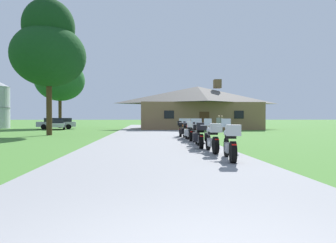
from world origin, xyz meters
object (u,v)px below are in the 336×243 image
object	(u,v)px
bystander_tan_shirt_near_lodge	(222,122)
tree_left_far	(60,75)
motorcycle_silver_second_in_row	(212,138)
parked_silver_suv_far_left	(57,123)
motorcycle_blue_farthest_in_row	(181,129)
motorcycle_orange_sixth_in_row	(186,130)
motorcycle_red_third_in_row	(200,135)
motorcycle_white_fourth_in_row	(196,133)
parked_silver_sedan_far_left	(57,124)
tree_left_near	(49,47)
motorcycle_red_fifth_in_row	(190,131)
bystander_gray_shirt_beside_signpost	(219,123)
motorcycle_silver_nearest_to_camera	(230,142)

from	to	relation	value
bystander_tan_shirt_near_lodge	tree_left_far	xyz separation A→B (m)	(-19.80, 12.24, 6.52)
motorcycle_silver_second_in_row	bystander_tan_shirt_near_lodge	distance (m)	20.14
motorcycle_silver_second_in_row	parked_silver_suv_far_left	distance (m)	30.41
motorcycle_silver_second_in_row	motorcycle_blue_farthest_in_row	distance (m)	10.22
motorcycle_blue_farthest_in_row	tree_left_far	xyz separation A→B (m)	(-14.43, 21.42, 6.84)
motorcycle_silver_second_in_row	motorcycle_orange_sixth_in_row	bearing A→B (deg)	90.98
parked_silver_suv_far_left	motorcycle_orange_sixth_in_row	bearing A→B (deg)	-156.66
motorcycle_red_third_in_row	motorcycle_orange_sixth_in_row	bearing A→B (deg)	93.77
motorcycle_red_third_in_row	motorcycle_white_fourth_in_row	distance (m)	2.18
motorcycle_silver_second_in_row	motorcycle_white_fourth_in_row	xyz separation A→B (m)	(0.04, 4.04, 0.00)
motorcycle_white_fourth_in_row	parked_silver_sedan_far_left	world-z (taller)	motorcycle_white_fourth_in_row
motorcycle_silver_second_in_row	motorcycle_orange_sixth_in_row	distance (m)	7.95
motorcycle_orange_sixth_in_row	tree_left_near	size ratio (longest dim) A/B	0.19
motorcycle_red_third_in_row	parked_silver_sedan_far_left	distance (m)	27.20
motorcycle_silver_second_in_row	motorcycle_red_fifth_in_row	distance (m)	6.01
motorcycle_silver_second_in_row	bystander_tan_shirt_near_lodge	world-z (taller)	bystander_tan_shirt_near_lodge
motorcycle_red_third_in_row	tree_left_far	bearing A→B (deg)	120.98
motorcycle_red_fifth_in_row	parked_silver_suv_far_left	world-z (taller)	parked_silver_suv_far_left
motorcycle_red_fifth_in_row	tree_left_near	bearing A→B (deg)	145.73
motorcycle_red_third_in_row	motorcycle_blue_farthest_in_row	bearing A→B (deg)	94.54
parked_silver_sedan_far_left	motorcycle_red_fifth_in_row	bearing A→B (deg)	-69.50
motorcycle_white_fourth_in_row	bystander_tan_shirt_near_lodge	distance (m)	16.26
tree_left_near	parked_silver_sedan_far_left	xyz separation A→B (m)	(-2.90, 12.16, -6.44)
motorcycle_blue_farthest_in_row	motorcycle_white_fourth_in_row	bearing A→B (deg)	-80.81
bystander_gray_shirt_beside_signpost	motorcycle_red_third_in_row	bearing A→B (deg)	-69.84
bystander_tan_shirt_near_lodge	parked_silver_suv_far_left	distance (m)	20.46
motorcycle_silver_nearest_to_camera	tree_left_near	xyz separation A→B (m)	(-10.37, 15.71, 6.46)
motorcycle_red_fifth_in_row	motorcycle_blue_farthest_in_row	world-z (taller)	same
bystander_gray_shirt_beside_signpost	tree_left_near	distance (m)	16.61
motorcycle_red_third_in_row	motorcycle_red_fifth_in_row	size ratio (longest dim) A/B	1.00
parked_silver_sedan_far_left	tree_left_near	bearing A→B (deg)	-89.95
motorcycle_silver_nearest_to_camera	motorcycle_red_fifth_in_row	xyz separation A→B (m)	(-0.05, 8.17, -0.01)
motorcycle_silver_nearest_to_camera	motorcycle_red_fifth_in_row	distance (m)	8.17
motorcycle_red_fifth_in_row	bystander_gray_shirt_beside_signpost	size ratio (longest dim) A/B	1.25
tree_left_far	parked_silver_sedan_far_left	world-z (taller)	tree_left_far
motorcycle_silver_nearest_to_camera	motorcycle_orange_sixth_in_row	world-z (taller)	same
motorcycle_orange_sixth_in_row	parked_silver_suv_far_left	distance (m)	23.59
tree_left_far	tree_left_near	world-z (taller)	tree_left_far
motorcycle_blue_farthest_in_row	motorcycle_orange_sixth_in_row	bearing A→B (deg)	-80.05
bystander_tan_shirt_near_lodge	parked_silver_suv_far_left	xyz separation A→B (m)	(-18.91, 7.81, -0.15)
tree_left_near	parked_silver_sedan_far_left	bearing A→B (deg)	103.44
tree_left_near	parked_silver_suv_far_left	size ratio (longest dim) A/B	2.24
motorcycle_silver_nearest_to_camera	tree_left_near	size ratio (longest dim) A/B	0.19
motorcycle_red_fifth_in_row	motorcycle_orange_sixth_in_row	bearing A→B (deg)	91.61
motorcycle_white_fourth_in_row	bystander_tan_shirt_near_lodge	bearing A→B (deg)	74.16
bystander_gray_shirt_beside_signpost	parked_silver_sedan_far_left	distance (m)	19.59
parked_silver_suv_far_left	motorcycle_red_third_in_row	bearing A→B (deg)	-163.95
bystander_tan_shirt_near_lodge	bystander_gray_shirt_beside_signpost	size ratio (longest dim) A/B	1.00
motorcycle_red_third_in_row	bystander_tan_shirt_near_lodge	size ratio (longest dim) A/B	1.25
bystander_gray_shirt_beside_signpost	parked_silver_suv_far_left	world-z (taller)	bystander_gray_shirt_beside_signpost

